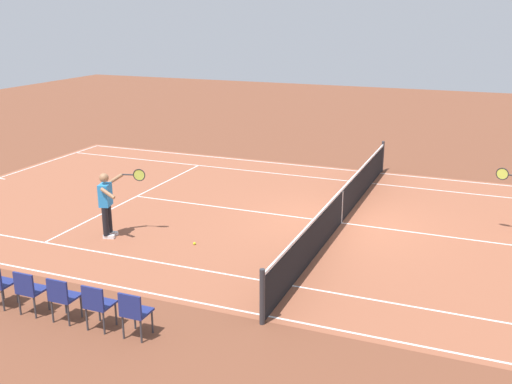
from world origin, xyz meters
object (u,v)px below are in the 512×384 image
(tennis_net, at_px, (342,206))
(tennis_player_near, at_px, (107,201))
(spectator_chair_1, at_px, (97,303))
(spectator_chair_0, at_px, (134,311))
(tennis_ball, at_px, (194,243))
(spectator_chair_2, at_px, (62,296))
(spectator_chair_3, at_px, (29,289))

(tennis_net, relative_size, tennis_player_near, 6.89)
(spectator_chair_1, bearing_deg, tennis_net, -110.29)
(tennis_net, distance_m, tennis_player_near, 6.06)
(tennis_player_near, height_order, spectator_chair_0, tennis_player_near)
(tennis_net, height_order, tennis_ball, tennis_net)
(spectator_chair_2, bearing_deg, spectator_chair_0, 180.00)
(spectator_chair_3, bearing_deg, spectator_chair_1, 180.00)
(tennis_ball, height_order, spectator_chair_3, spectator_chair_3)
(tennis_ball, relative_size, spectator_chair_2, 0.08)
(spectator_chair_3, bearing_deg, tennis_ball, -106.02)
(spectator_chair_0, bearing_deg, tennis_player_near, -49.88)
(tennis_net, distance_m, spectator_chair_2, 7.84)
(tennis_player_near, xyz_separation_m, spectator_chair_1, (-2.54, 3.91, -0.41))
(tennis_player_near, bearing_deg, spectator_chair_1, 122.99)
(spectator_chair_2, height_order, spectator_chair_3, same)
(tennis_ball, xyz_separation_m, spectator_chair_2, (0.45, 4.22, 0.49))
(spectator_chair_1, xyz_separation_m, spectator_chair_2, (0.76, 0.00, 0.00))
(tennis_ball, height_order, spectator_chair_2, spectator_chair_2)
(spectator_chair_0, height_order, spectator_chair_3, same)
(tennis_net, relative_size, spectator_chair_0, 13.30)
(spectator_chair_0, xyz_separation_m, spectator_chair_3, (2.27, 0.00, 0.00))
(spectator_chair_2, distance_m, spectator_chair_3, 0.76)
(tennis_net, height_order, spectator_chair_1, tennis_net)
(spectator_chair_1, relative_size, spectator_chair_2, 1.00)
(spectator_chair_0, bearing_deg, spectator_chair_1, 0.00)
(spectator_chair_0, height_order, spectator_chair_1, same)
(tennis_player_near, bearing_deg, spectator_chair_2, 114.49)
(spectator_chair_0, xyz_separation_m, spectator_chair_1, (0.76, 0.00, 0.00))
(tennis_ball, xyz_separation_m, spectator_chair_0, (-1.06, 4.22, 0.49))
(tennis_ball, relative_size, spectator_chair_0, 0.08)
(tennis_ball, bearing_deg, spectator_chair_0, 104.15)
(tennis_net, distance_m, spectator_chair_0, 7.31)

